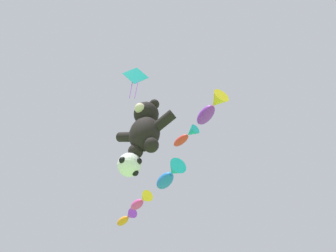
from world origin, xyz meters
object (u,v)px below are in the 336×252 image
(soccer_ball_kite, at_px, (130,165))
(fish_kite_crimson, at_px, (186,136))
(diamond_kite, at_px, (135,77))
(fish_kite_magenta, at_px, (141,201))
(fish_kite_cobalt, at_px, (170,175))
(teddy_bear_kite, at_px, (145,127))
(fish_kite_tangerine, at_px, (126,218))
(fish_kite_violet, at_px, (211,108))

(soccer_ball_kite, xyz_separation_m, fish_kite_crimson, (0.80, 2.72, 3.06))
(diamond_kite, bearing_deg, fish_kite_magenta, 118.97)
(fish_kite_cobalt, bearing_deg, teddy_bear_kite, -71.14)
(fish_kite_tangerine, height_order, diamond_kite, diamond_kite)
(fish_kite_violet, xyz_separation_m, fish_kite_cobalt, (-3.51, 2.72, -0.32))
(fish_kite_tangerine, bearing_deg, diamond_kite, -52.73)
(fish_kite_crimson, bearing_deg, teddy_bear_kite, -96.41)
(fish_kite_cobalt, height_order, fish_kite_tangerine, fish_kite_cobalt)
(fish_kite_violet, distance_m, diamond_kite, 5.09)
(fish_kite_violet, distance_m, fish_kite_magenta, 7.35)
(fish_kite_magenta, bearing_deg, soccer_ball_kite, -56.77)
(soccer_ball_kite, relative_size, diamond_kite, 0.32)
(fish_kite_crimson, xyz_separation_m, fish_kite_magenta, (-4.36, 2.72, -0.74))
(soccer_ball_kite, height_order, diamond_kite, diamond_kite)
(fish_kite_cobalt, distance_m, fish_kite_tangerine, 5.24)
(teddy_bear_kite, xyz_separation_m, fish_kite_tangerine, (-6.01, 6.68, 0.87))
(teddy_bear_kite, height_order, fish_kite_magenta, teddy_bear_kite)
(fish_kite_magenta, relative_size, fish_kite_tangerine, 0.94)
(soccer_ball_kite, height_order, fish_kite_violet, fish_kite_violet)
(soccer_ball_kite, distance_m, fish_kite_tangerine, 8.97)
(fish_kite_magenta, height_order, fish_kite_tangerine, fish_kite_magenta)
(soccer_ball_kite, bearing_deg, diamond_kite, 146.84)
(fish_kite_violet, bearing_deg, fish_kite_crimson, 144.25)
(teddy_bear_kite, relative_size, fish_kite_crimson, 1.65)
(fish_kite_violet, relative_size, diamond_kite, 0.63)
(teddy_bear_kite, relative_size, soccer_ball_kite, 2.88)
(fish_kite_violet, bearing_deg, fish_kite_tangerine, 147.10)
(fish_kite_cobalt, relative_size, diamond_kite, 0.81)
(fish_kite_cobalt, height_order, fish_kite_magenta, fish_kite_cobalt)
(teddy_bear_kite, height_order, fish_kite_cobalt, fish_kite_cobalt)
(soccer_ball_kite, relative_size, fish_kite_cobalt, 0.39)
(diamond_kite, bearing_deg, soccer_ball_kite, -33.16)
(fish_kite_cobalt, bearing_deg, fish_kite_tangerine, 151.23)
(fish_kite_magenta, distance_m, fish_kite_tangerine, 2.31)
(fish_kite_tangerine, bearing_deg, teddy_bear_kite, -48.03)
(soccer_ball_kite, bearing_deg, fish_kite_crimson, 73.58)
(diamond_kite, bearing_deg, teddy_bear_kite, -22.80)
(fish_kite_tangerine, bearing_deg, fish_kite_magenta, -32.35)
(teddy_bear_kite, xyz_separation_m, fish_kite_cobalt, (-1.42, 4.16, 0.92))
(teddy_bear_kite, height_order, diamond_kite, diamond_kite)
(soccer_ball_kite, xyz_separation_m, fish_kite_cobalt, (-0.93, 4.16, 2.38))
(teddy_bear_kite, xyz_separation_m, fish_kite_crimson, (0.31, 2.73, 1.60))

